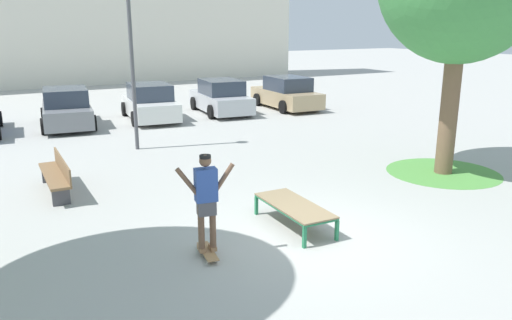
% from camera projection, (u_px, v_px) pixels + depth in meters
% --- Properties ---
extents(ground_plane, '(120.00, 120.00, 0.00)m').
position_uv_depth(ground_plane, '(309.00, 237.00, 9.30)').
color(ground_plane, '#A8A8A3').
extents(skate_box, '(0.83, 1.93, 0.46)m').
position_uv_depth(skate_box, '(294.00, 207.00, 9.70)').
color(skate_box, '#237A4C').
rests_on(skate_box, ground).
extents(skateboard, '(0.34, 0.82, 0.09)m').
position_uv_depth(skateboard, '(208.00, 252.00, 8.53)').
color(skateboard, '#9E754C').
rests_on(skateboard, ground).
extents(skater, '(1.00, 0.33, 1.69)m').
position_uv_depth(skater, '(206.00, 197.00, 8.28)').
color(skater, brown).
rests_on(skater, skateboard).
extents(grass_patch_near_right, '(2.96, 2.96, 0.01)m').
position_uv_depth(grass_patch_near_right, '(443.00, 172.00, 13.41)').
color(grass_patch_near_right, '#519342').
rests_on(grass_patch_near_right, ground).
extents(car_grey, '(2.32, 4.38, 1.50)m').
position_uv_depth(car_grey, '(67.00, 109.00, 19.35)').
color(car_grey, slate).
rests_on(car_grey, ground).
extents(car_white, '(2.29, 4.37, 1.50)m').
position_uv_depth(car_white, '(150.00, 103.00, 20.81)').
color(car_white, silver).
rests_on(car_white, ground).
extents(car_silver, '(2.28, 4.37, 1.50)m').
position_uv_depth(car_silver, '(221.00, 98.00, 22.39)').
color(car_silver, '#B7BABF').
rests_on(car_silver, ground).
extents(car_tan, '(2.11, 4.29, 1.50)m').
position_uv_depth(car_tan, '(286.00, 94.00, 23.66)').
color(car_tan, tan).
rests_on(car_tan, ground).
extents(park_bench, '(0.49, 2.41, 0.83)m').
position_uv_depth(park_bench, '(57.00, 174.00, 11.70)').
color(park_bench, brown).
rests_on(park_bench, ground).
extents(light_post, '(0.36, 0.36, 5.83)m').
position_uv_depth(light_post, '(130.00, 25.00, 14.97)').
color(light_post, '#4C4C51').
rests_on(light_post, ground).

